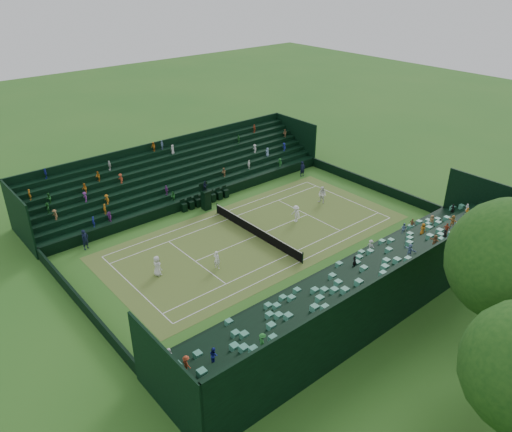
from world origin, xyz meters
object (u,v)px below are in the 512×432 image
(player_near_east, at_px, (217,260))
(player_far_west, at_px, (322,195))
(player_near_west, at_px, (157,266))
(player_far_east, at_px, (296,214))
(tennis_net, at_px, (256,231))
(umpire_chair, at_px, (206,197))

(player_near_east, relative_size, player_far_west, 0.90)
(player_near_west, xyz_separation_m, player_far_west, (-0.68, 19.02, 0.03))
(player_near_west, xyz_separation_m, player_far_east, (0.49, 14.27, -0.03))
(player_far_east, bearing_deg, tennis_net, -90.02)
(player_near_east, height_order, player_far_east, player_far_east)
(player_near_west, distance_m, player_far_west, 19.04)
(player_near_west, height_order, player_far_west, player_far_west)
(umpire_chair, bearing_deg, player_far_west, 56.62)
(player_near_west, bearing_deg, umpire_chair, -63.44)
(umpire_chair, height_order, player_far_west, umpire_chair)
(tennis_net, height_order, umpire_chair, umpire_chair)
(umpire_chair, xyz_separation_m, player_far_west, (6.32, 9.59, -0.39))
(player_near_west, height_order, player_far_east, player_near_west)
(tennis_net, relative_size, player_near_east, 7.40)
(player_far_west, distance_m, player_far_east, 4.89)
(tennis_net, relative_size, player_far_west, 6.69)
(tennis_net, distance_m, player_far_east, 4.59)
(umpire_chair, distance_m, player_far_west, 11.49)
(player_far_west, bearing_deg, umpire_chair, -133.43)
(umpire_chair, height_order, player_near_east, umpire_chair)
(player_near_west, distance_m, player_near_east, 4.60)
(umpire_chair, relative_size, player_near_west, 1.75)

